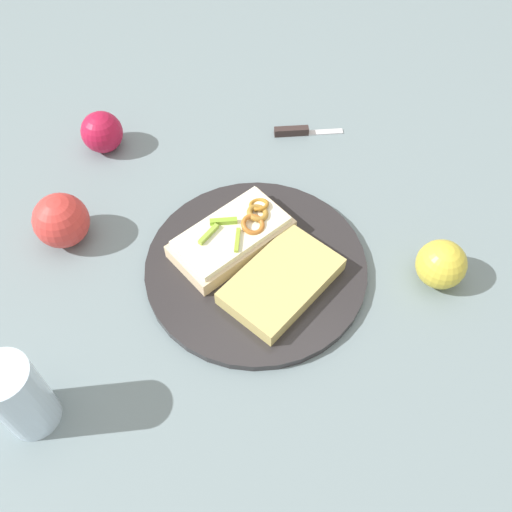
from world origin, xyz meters
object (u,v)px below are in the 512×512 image
Objects in this scene: plate at (256,267)px; apple_1 at (441,264)px; sandwich at (234,235)px; apple_0 at (102,132)px; apple_2 at (61,221)px; knife at (299,131)px; bread_slice_side at (280,282)px; drinking_glass at (19,397)px.

apple_1 is at bearing -47.36° from plate.
apple_1 is (0.17, -0.24, 0.00)m from sandwich.
apple_0 reaches higher than plate.
apple_2 is (-0.17, 0.19, 0.01)m from sandwich.
apple_0 is at bearing -178.72° from knife.
apple_2 is 0.42m from knife.
sandwich is 2.54× the size of apple_1.
bread_slice_side is 0.22m from apple_1.
apple_0 is 0.56× the size of drinking_glass.
bread_slice_side is 2.32× the size of apple_1.
apple_1 reaches higher than plate.
drinking_glass reaches higher than apple_0.
bread_slice_side is 1.32× the size of drinking_glass.
apple_1 is at bearing -71.54° from apple_0.
knife is (0.08, 0.34, -0.03)m from apple_1.
sandwich is at bearing -87.59° from apple_0.
drinking_glass is at bearing 161.82° from bread_slice_side.
plate is 1.96× the size of bread_slice_side.
drinking_glass is (-0.33, -0.33, 0.03)m from apple_0.
apple_2 is 0.66× the size of drinking_glass.
apple_2 reaches higher than apple_1.
bread_slice_side is 2.36× the size of apple_0.
sandwich is 0.27m from knife.
sandwich is at bearing 81.61° from bread_slice_side.
sandwich is at bearing 125.38° from apple_1.
drinking_glass reaches higher than sandwich.
apple_0 is 0.68× the size of knife.
drinking_glass reaches higher than bread_slice_side.
drinking_glass reaches higher than apple_1.
plate is 0.29m from apple_2.
apple_0 is at bearing 44.40° from drinking_glass.
drinking_glass is at bearing 174.93° from plate.
sandwich is at bearing 85.61° from plate.
bread_slice_side is (-0.01, -0.10, -0.01)m from sandwich.
apple_0 and apple_1 have the same top height.
apple_1 is 0.54m from apple_2.
plate is 1.79× the size of sandwich.
knife is at bearing -11.32° from apple_2.
plate is at bearing -55.52° from apple_2.
drinking_glass is at bearing -128.90° from knife.
sandwich is at bearing -117.86° from knife.
sandwich is 0.35m from drinking_glass.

